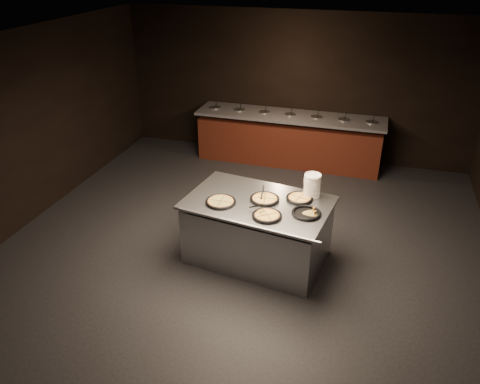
{
  "coord_description": "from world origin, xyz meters",
  "views": [
    {
      "loc": [
        1.58,
        -5.13,
        3.95
      ],
      "look_at": [
        -0.04,
        0.3,
        0.95
      ],
      "focal_mm": 35.0,
      "sensor_mm": 36.0,
      "label": 1
    }
  ],
  "objects_px": {
    "plate_stack": "(312,186)",
    "pan_cheese_whole": "(265,199)",
    "pan_veggie_whole": "(221,202)",
    "serving_counter": "(258,231)"
  },
  "relations": [
    {
      "from": "plate_stack",
      "to": "pan_cheese_whole",
      "type": "bearing_deg",
      "value": -153.0
    },
    {
      "from": "plate_stack",
      "to": "pan_veggie_whole",
      "type": "xyz_separation_m",
      "value": [
        -1.12,
        -0.54,
        -0.14
      ]
    },
    {
      "from": "plate_stack",
      "to": "pan_cheese_whole",
      "type": "relative_size",
      "value": 0.8
    },
    {
      "from": "pan_veggie_whole",
      "to": "pan_cheese_whole",
      "type": "distance_m",
      "value": 0.59
    },
    {
      "from": "pan_veggie_whole",
      "to": "pan_cheese_whole",
      "type": "height_order",
      "value": "same"
    },
    {
      "from": "pan_cheese_whole",
      "to": "plate_stack",
      "type": "bearing_deg",
      "value": 27.0
    },
    {
      "from": "plate_stack",
      "to": "pan_veggie_whole",
      "type": "bearing_deg",
      "value": -154.32
    },
    {
      "from": "pan_veggie_whole",
      "to": "pan_cheese_whole",
      "type": "xyz_separation_m",
      "value": [
        0.54,
        0.24,
        -0.0
      ]
    },
    {
      "from": "pan_veggie_whole",
      "to": "pan_cheese_whole",
      "type": "relative_size",
      "value": 1.02
    },
    {
      "from": "serving_counter",
      "to": "plate_stack",
      "type": "relative_size",
      "value": 6.46
    }
  ]
}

